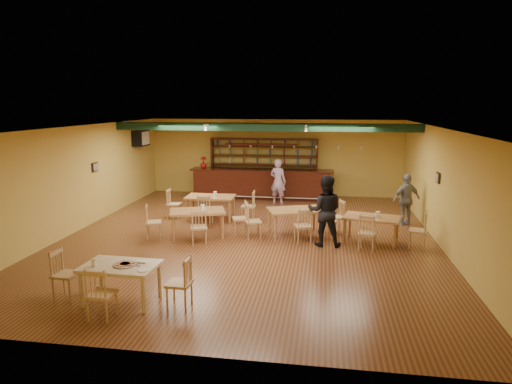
% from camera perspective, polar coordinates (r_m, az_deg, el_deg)
% --- Properties ---
extents(floor, '(12.00, 12.00, 0.00)m').
position_cam_1_polar(floor, '(12.50, -0.87, -5.70)').
color(floor, '#4F2D16').
rests_on(floor, ground).
extents(ceiling_beam, '(10.00, 0.30, 0.25)m').
position_cam_1_polar(ceiling_beam, '(14.74, 0.93, 8.24)').
color(ceiling_beam, black).
rests_on(ceiling_beam, ceiling).
extents(track_rail_left, '(0.05, 2.50, 0.05)m').
position_cam_1_polar(track_rail_left, '(15.67, -5.38, 8.62)').
color(track_rail_left, white).
rests_on(track_rail_left, ceiling).
extents(track_rail_right, '(0.05, 2.50, 0.05)m').
position_cam_1_polar(track_rail_right, '(15.22, 6.53, 8.53)').
color(track_rail_right, white).
rests_on(track_rail_right, ceiling).
extents(ac_unit, '(0.34, 0.70, 0.48)m').
position_cam_1_polar(ac_unit, '(17.42, -14.37, 6.64)').
color(ac_unit, white).
rests_on(ac_unit, wall_left).
extents(picture_left, '(0.04, 0.34, 0.28)m').
position_cam_1_polar(picture_left, '(14.69, -19.71, 2.99)').
color(picture_left, black).
rests_on(picture_left, wall_left).
extents(picture_right, '(0.04, 0.34, 0.28)m').
position_cam_1_polar(picture_right, '(12.79, 22.05, 1.69)').
color(picture_right, black).
rests_on(picture_right, wall_right).
extents(bar_counter, '(5.49, 0.85, 1.13)m').
position_cam_1_polar(bar_counter, '(17.38, 0.70, 1.04)').
color(bar_counter, '#35110A').
rests_on(bar_counter, ground).
extents(back_bar_hutch, '(4.25, 0.40, 2.28)m').
position_cam_1_polar(back_bar_hutch, '(17.90, 0.99, 3.20)').
color(back_bar_hutch, '#35110A').
rests_on(back_bar_hutch, ground).
extents(poinsettia, '(0.32, 0.32, 0.45)m').
position_cam_1_polar(poinsettia, '(17.72, -6.67, 3.74)').
color(poinsettia, '#B71210').
rests_on(poinsettia, bar_counter).
extents(dining_table_a, '(1.52, 0.94, 0.75)m').
position_cam_1_polar(dining_table_a, '(14.33, -5.75, -1.99)').
color(dining_table_a, '#B07A3E').
rests_on(dining_table_a, ground).
extents(dining_table_b, '(1.70, 1.35, 0.74)m').
position_cam_1_polar(dining_table_b, '(12.61, 5.01, -3.82)').
color(dining_table_b, '#B07A3E').
rests_on(dining_table_b, ground).
extents(dining_table_c, '(1.68, 1.31, 0.74)m').
position_cam_1_polar(dining_table_c, '(12.56, -7.40, -3.96)').
color(dining_table_c, '#B07A3E').
rests_on(dining_table_c, ground).
extents(dining_table_d, '(1.58, 1.16, 0.71)m').
position_cam_1_polar(dining_table_d, '(12.29, 14.37, -4.64)').
color(dining_table_d, '#B07A3E').
rests_on(dining_table_d, ground).
extents(near_table, '(1.39, 0.92, 0.73)m').
position_cam_1_polar(near_table, '(8.83, -16.69, -11.03)').
color(near_table, '#CDB489').
rests_on(near_table, ground).
extents(pizza_tray, '(0.44, 0.44, 0.01)m').
position_cam_1_polar(pizza_tray, '(8.66, -16.25, -8.83)').
color(pizza_tray, silver).
rests_on(pizza_tray, near_table).
extents(parmesan_shaker, '(0.08, 0.08, 0.11)m').
position_cam_1_polar(parmesan_shaker, '(8.76, -19.87, -8.50)').
color(parmesan_shaker, '#EAE5C6').
rests_on(parmesan_shaker, near_table).
extents(napkin_stack, '(0.21, 0.16, 0.03)m').
position_cam_1_polar(napkin_stack, '(8.73, -14.26, -8.51)').
color(napkin_stack, white).
rests_on(napkin_stack, near_table).
extents(pizza_server, '(0.33, 0.23, 0.00)m').
position_cam_1_polar(pizza_server, '(8.64, -15.23, -8.75)').
color(pizza_server, silver).
rests_on(pizza_server, pizza_tray).
extents(side_plate, '(0.23, 0.23, 0.01)m').
position_cam_1_polar(side_plate, '(8.32, -14.05, -9.55)').
color(side_plate, white).
rests_on(side_plate, near_table).
extents(patron_bar, '(0.69, 0.55, 1.64)m').
position_cam_1_polar(patron_bar, '(16.44, 2.80, 1.35)').
color(patron_bar, '#8F4AA1').
rests_on(patron_bar, ground).
extents(patron_right_a, '(0.89, 0.70, 1.84)m').
position_cam_1_polar(patron_right_a, '(11.68, 8.72, -2.37)').
color(patron_right_a, black).
rests_on(patron_right_a, ground).
extents(patron_right_b, '(0.99, 0.75, 1.56)m').
position_cam_1_polar(patron_right_b, '(14.28, 18.50, -0.91)').
color(patron_right_b, gray).
rests_on(patron_right_b, ground).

